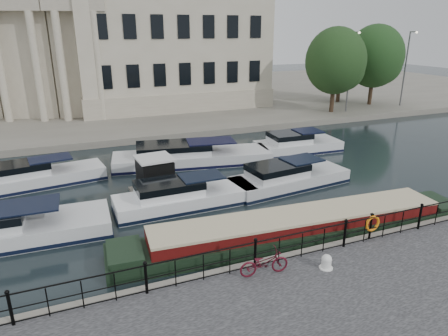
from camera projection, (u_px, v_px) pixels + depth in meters
The scene contains 12 objects.
ground_plane at pixel (231, 251), 16.88m from camera, with size 160.00×160.00×0.00m, color black.
far_bank at pixel (111, 100), 50.88m from camera, with size 120.00×42.00×0.55m, color #6B665B.
railing at pixel (255, 252), 14.51m from camera, with size 24.14×0.14×1.22m.
civic_building at pixel (101, 46), 44.54m from camera, with size 53.55×31.84×16.85m.
lamp_posts at pixel (379, 69), 42.62m from camera, with size 8.24×1.55×8.07m.
bicycle at pixel (264, 263), 14.17m from camera, with size 0.63×1.82×0.95m, color #4C0D1A.
mooring_bollard at pixel (326, 262), 14.60m from camera, with size 0.50×0.50×0.56m.
life_ring_post at pixel (372, 224), 16.45m from camera, with size 0.71×0.19×1.16m.
narrowboat at pixel (299, 230), 17.82m from camera, with size 16.88×3.39×1.61m.
harbour_hut at pixel (155, 177), 22.62m from camera, with size 2.83×2.43×2.16m.
cabin_cruisers at pixel (171, 179), 23.91m from camera, with size 27.31×11.09×1.99m.
trees at pixel (355, 62), 43.49m from camera, with size 13.01×10.31×8.89m.
Camera 1 is at (-5.83, -13.57, 8.89)m, focal length 32.00 mm.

